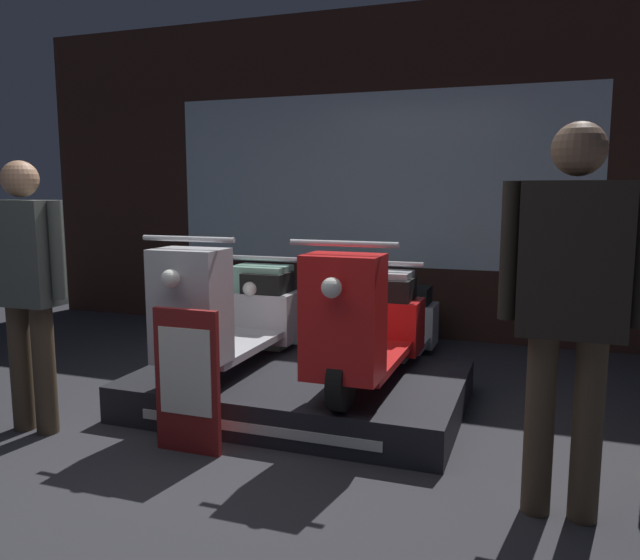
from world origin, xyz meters
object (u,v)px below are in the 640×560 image
Objects in this scene: scooter_display_left at (232,315)px; scooter_display_right at (368,325)px; price_sign_board at (187,381)px; person_left_browsing at (27,278)px; person_right_browsing at (571,289)px; scooter_backrow_0 at (287,316)px; scooter_backrow_1 at (396,324)px.

scooter_display_right is at bearing 0.00° from scooter_display_left.
scooter_display_right is at bearing 46.52° from price_sign_board.
person_right_browsing is (2.99, 0.00, 0.09)m from person_left_browsing.
price_sign_board is at bearing 2.08° from person_left_browsing.
scooter_display_left reaches higher than scooter_backrow_0.
scooter_backrow_0 is 2.03m from price_sign_board.
person_right_browsing reaches higher than scooter_display_left.
scooter_backrow_1 is (0.89, 1.17, -0.24)m from scooter_display_left.
scooter_display_right is 0.91× the size of person_right_browsing.
person_right_browsing is 2.13× the size of price_sign_board.
scooter_backrow_0 is 1.00× the size of scooter_backrow_1.
scooter_display_right is (0.97, 0.00, 0.00)m from scooter_display_left.
person_left_browsing is at bearing 180.00° from person_right_browsing.
scooter_display_left reaches higher than price_sign_board.
person_left_browsing is at bearing -111.56° from scooter_backrow_0.
scooter_backrow_1 is 2.77m from person_left_browsing.
person_left_browsing is at bearing -154.49° from scooter_display_right.
scooter_display_left is at bearing 157.23° from person_right_browsing.
scooter_display_right is 1.18m from price_sign_board.
scooter_display_right is 0.97× the size of person_left_browsing.
price_sign_board is at bearing 178.88° from person_right_browsing.
scooter_display_left is 0.88m from price_sign_board.
person_right_browsing is (1.14, -0.88, 0.42)m from scooter_display_right.
person_left_browsing is 2.99m from person_right_browsing.
scooter_display_left is 0.97m from scooter_display_right.
scooter_backrow_1 is 1.93× the size of price_sign_board.
scooter_backrow_0 and scooter_backrow_1 have the same top height.
price_sign_board is at bearing -109.82° from scooter_backrow_1.
scooter_display_left is 1.00× the size of scooter_backrow_1.
person_left_browsing is 1.99× the size of price_sign_board.
scooter_display_left is 1.49m from scooter_backrow_1.
person_left_browsing is 1.18m from price_sign_board.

